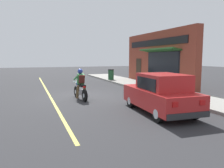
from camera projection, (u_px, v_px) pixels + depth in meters
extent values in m
plane|color=#2B2B2D|center=(83.00, 96.00, 12.48)|extent=(80.00, 80.00, 0.00)
cube|color=gray|center=(139.00, 85.00, 17.09)|extent=(2.60, 22.00, 0.14)
cube|color=#D1C64C|center=(47.00, 90.00, 14.62)|extent=(0.12, 19.80, 0.01)
cube|color=brown|center=(157.00, 59.00, 17.38)|extent=(0.50, 9.25, 4.20)
cube|color=black|center=(162.00, 66.00, 16.28)|extent=(0.04, 3.89, 2.10)
cube|color=black|center=(162.00, 66.00, 16.28)|extent=(0.02, 4.07, 2.20)
cube|color=#2D2319|center=(139.00, 70.00, 19.77)|extent=(0.04, 0.90, 2.10)
cube|color=#235623|center=(159.00, 50.00, 16.02)|extent=(0.81, 4.44, 0.24)
cube|color=black|center=(154.00, 43.00, 17.13)|extent=(0.06, 7.86, 0.50)
cylinder|color=black|center=(76.00, 92.00, 12.13)|extent=(0.16, 0.63, 0.62)
cylinder|color=silver|center=(76.00, 92.00, 12.13)|extent=(0.14, 0.23, 0.22)
cylinder|color=black|center=(85.00, 96.00, 10.88)|extent=(0.16, 0.63, 0.62)
cylinder|color=silver|center=(85.00, 96.00, 10.88)|extent=(0.14, 0.23, 0.22)
cube|color=silver|center=(81.00, 92.00, 11.45)|extent=(0.31, 0.42, 0.24)
ellipsoid|color=#1E3899|center=(79.00, 84.00, 11.62)|extent=(0.35, 0.54, 0.24)
cube|color=black|center=(82.00, 86.00, 11.20)|extent=(0.31, 0.58, 0.10)
cylinder|color=silver|center=(77.00, 86.00, 12.00)|extent=(0.10, 0.33, 0.68)
cylinder|color=silver|center=(77.00, 81.00, 11.86)|extent=(0.56, 0.09, 0.04)
sphere|color=silver|center=(77.00, 83.00, 12.03)|extent=(0.16, 0.16, 0.16)
cylinder|color=silver|center=(86.00, 95.00, 11.17)|extent=(0.13, 0.55, 0.08)
cube|color=red|center=(84.00, 87.00, 10.87)|extent=(0.12, 0.07, 0.08)
cylinder|color=brown|center=(78.00, 92.00, 11.30)|extent=(0.17, 0.36, 0.71)
cylinder|color=brown|center=(84.00, 91.00, 11.46)|extent=(0.17, 0.36, 0.71)
cube|color=#387F42|center=(81.00, 79.00, 11.32)|extent=(0.37, 0.36, 0.57)
cylinder|color=#387F42|center=(76.00, 78.00, 11.44)|extent=(0.14, 0.53, 0.26)
cylinder|color=#387F42|center=(83.00, 78.00, 11.62)|extent=(0.14, 0.53, 0.26)
sphere|color=navy|center=(80.00, 71.00, 11.33)|extent=(0.26, 0.26, 0.26)
cube|color=#4C1E19|center=(82.00, 79.00, 11.18)|extent=(0.30, 0.26, 0.42)
cylinder|color=black|center=(131.00, 101.00, 9.64)|extent=(0.22, 0.61, 0.60)
cylinder|color=silver|center=(131.00, 101.00, 9.64)|extent=(0.22, 0.34, 0.33)
cylinder|color=black|center=(160.00, 99.00, 10.07)|extent=(0.22, 0.61, 0.60)
cylinder|color=silver|center=(160.00, 99.00, 10.07)|extent=(0.22, 0.34, 0.33)
cylinder|color=black|center=(158.00, 114.00, 7.36)|extent=(0.22, 0.61, 0.60)
cylinder|color=silver|center=(158.00, 114.00, 7.36)|extent=(0.22, 0.34, 0.33)
cylinder|color=black|center=(194.00, 111.00, 7.79)|extent=(0.22, 0.61, 0.60)
cylinder|color=silver|center=(194.00, 111.00, 7.79)|extent=(0.22, 0.34, 0.33)
cube|color=red|center=(159.00, 98.00, 8.68)|extent=(1.86, 3.79, 0.70)
cube|color=red|center=(163.00, 83.00, 8.37)|extent=(1.55, 1.98, 0.66)
cube|color=black|center=(152.00, 81.00, 9.20)|extent=(1.34, 0.43, 0.51)
cube|color=black|center=(146.00, 84.00, 8.15)|extent=(0.12, 1.52, 0.46)
cube|color=black|center=(179.00, 82.00, 8.58)|extent=(0.12, 1.52, 0.46)
cube|color=silver|center=(130.00, 89.00, 10.27)|extent=(0.24, 0.05, 0.14)
cube|color=red|center=(175.00, 105.00, 6.75)|extent=(0.20, 0.05, 0.16)
cube|color=silver|center=(149.00, 88.00, 10.58)|extent=(0.24, 0.05, 0.14)
cube|color=red|center=(202.00, 103.00, 7.05)|extent=(0.20, 0.05, 0.16)
cube|color=#28282B|center=(140.00, 96.00, 10.44)|extent=(1.61, 0.22, 0.20)
cube|color=#28282B|center=(188.00, 115.00, 6.98)|extent=(1.61, 0.22, 0.20)
cylinder|color=#23512D|center=(111.00, 75.00, 20.35)|extent=(0.52, 0.52, 0.90)
cylinder|color=black|center=(111.00, 70.00, 20.29)|extent=(0.56, 0.56, 0.08)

